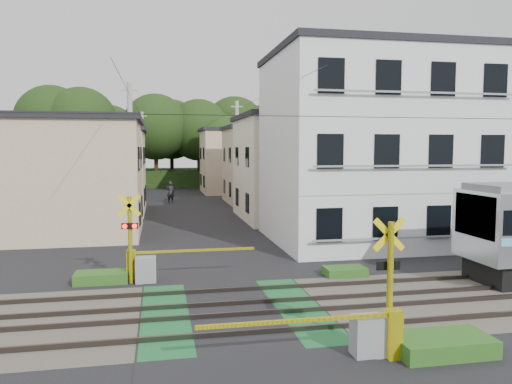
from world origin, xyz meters
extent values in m
plane|color=black|center=(0.00, 0.00, 0.00)|extent=(120.00, 120.00, 0.00)
cube|color=#47423A|center=(0.00, 0.00, 0.00)|extent=(120.00, 6.00, 0.00)
cube|color=black|center=(0.00, 0.00, 0.01)|extent=(5.20, 120.00, 0.00)
cube|color=#145126|center=(-1.90, 0.00, 0.01)|extent=(1.30, 6.00, 0.00)
cube|color=#145126|center=(1.90, 0.00, 0.01)|extent=(1.30, 6.00, 0.00)
cube|color=#3F3833|center=(0.00, -1.90, 0.07)|extent=(120.00, 0.08, 0.14)
cube|color=#3F3833|center=(0.00, -0.50, 0.07)|extent=(120.00, 0.08, 0.14)
cube|color=#3F3833|center=(0.00, 0.50, 0.07)|extent=(120.00, 0.08, 0.14)
cube|color=#3F3833|center=(0.00, 1.90, 0.07)|extent=(120.00, 0.08, 0.14)
cube|color=black|center=(8.45, 1.20, 2.36)|extent=(0.10, 2.19, 1.42)
cylinder|color=#FFED0D|center=(3.00, -3.60, 1.50)|extent=(0.14, 0.14, 3.00)
cube|color=#FFED0D|center=(3.00, -3.50, 2.70)|extent=(0.77, 0.05, 0.77)
cube|color=#FFED0D|center=(3.00, -3.50, 2.70)|extent=(0.77, 0.05, 0.77)
cube|color=black|center=(3.00, -3.50, 2.00)|extent=(0.55, 0.05, 0.20)
sphere|color=#FF0C07|center=(2.84, -3.44, 2.00)|extent=(0.16, 0.16, 0.16)
sphere|color=#FF0C07|center=(3.16, -3.44, 2.00)|extent=(0.16, 0.16, 0.16)
cube|color=gray|center=(2.50, -3.60, 0.45)|extent=(0.70, 0.50, 0.90)
cube|color=#FFED0D|center=(3.00, -3.85, 0.55)|extent=(0.30, 0.30, 1.10)
cube|color=#FFED0D|center=(0.75, -3.85, 1.00)|extent=(4.20, 0.08, 0.08)
cylinder|color=#FFED0D|center=(-3.00, 3.60, 1.50)|extent=(0.14, 0.14, 3.00)
cube|color=#FFED0D|center=(-3.00, 3.50, 2.70)|extent=(0.77, 0.05, 0.77)
cube|color=#FFED0D|center=(-3.00, 3.50, 2.70)|extent=(0.77, 0.05, 0.77)
cube|color=black|center=(-3.00, 3.50, 2.00)|extent=(0.55, 0.05, 0.20)
sphere|color=#FF0C07|center=(-3.16, 3.44, 2.00)|extent=(0.16, 0.16, 0.16)
sphere|color=#FF0C07|center=(-2.84, 3.44, 2.00)|extent=(0.16, 0.16, 0.16)
cube|color=gray|center=(-2.50, 3.60, 0.45)|extent=(0.70, 0.50, 0.90)
cube|color=#FFED0D|center=(-3.00, 3.85, 0.55)|extent=(0.30, 0.30, 1.10)
cube|color=#FFED0D|center=(-0.75, 3.85, 1.00)|extent=(4.20, 0.08, 0.08)
cube|color=white|center=(8.50, 9.50, 4.50)|extent=(10.00, 8.00, 9.00)
cube|color=black|center=(8.50, 9.50, 9.15)|extent=(10.20, 8.16, 0.30)
cube|color=black|center=(4.80, 5.47, 1.50)|extent=(1.10, 0.06, 1.40)
cube|color=black|center=(7.25, 5.47, 1.50)|extent=(1.10, 0.06, 1.40)
cube|color=black|center=(9.70, 5.47, 1.50)|extent=(1.10, 0.06, 1.40)
cube|color=black|center=(12.15, 5.47, 1.50)|extent=(1.10, 0.06, 1.40)
cube|color=gray|center=(8.50, 5.25, 0.90)|extent=(9.00, 0.06, 0.08)
cube|color=black|center=(4.80, 5.47, 4.50)|extent=(1.10, 0.06, 1.40)
cube|color=black|center=(7.25, 5.47, 4.50)|extent=(1.10, 0.06, 1.40)
cube|color=black|center=(9.70, 5.47, 4.50)|extent=(1.10, 0.06, 1.40)
cube|color=black|center=(12.15, 5.47, 4.50)|extent=(1.10, 0.06, 1.40)
cube|color=gray|center=(8.50, 5.25, 3.90)|extent=(9.00, 0.06, 0.08)
cube|color=black|center=(4.80, 5.47, 7.50)|extent=(1.10, 0.06, 1.40)
cube|color=black|center=(7.25, 5.47, 7.50)|extent=(1.10, 0.06, 1.40)
cube|color=black|center=(9.70, 5.47, 7.50)|extent=(1.10, 0.06, 1.40)
cube|color=black|center=(12.15, 5.47, 7.50)|extent=(1.10, 0.06, 1.40)
cube|color=gray|center=(8.50, 5.25, 6.90)|extent=(9.00, 0.06, 0.08)
cube|color=#C7AD8C|center=(-6.50, 14.00, 3.00)|extent=(7.00, 7.00, 6.00)
cube|color=black|center=(-6.50, 14.00, 6.15)|extent=(7.35, 7.35, 0.30)
cube|color=black|center=(-2.97, 12.25, 1.30)|extent=(0.06, 1.00, 1.20)
cube|color=black|center=(-2.97, 15.75, 1.30)|extent=(0.06, 1.00, 1.20)
cube|color=black|center=(-2.97, 12.25, 4.10)|extent=(0.06, 1.00, 1.20)
cube|color=black|center=(-2.97, 15.75, 4.10)|extent=(0.06, 1.00, 1.20)
cube|color=silver|center=(6.80, 18.00, 3.25)|extent=(7.00, 8.00, 6.50)
cube|color=black|center=(6.80, 18.00, 6.65)|extent=(7.35, 8.40, 0.30)
cube|color=black|center=(3.27, 16.00, 1.30)|extent=(0.06, 1.00, 1.20)
cube|color=black|center=(3.27, 20.00, 1.30)|extent=(0.06, 1.00, 1.20)
cube|color=black|center=(3.27, 16.00, 4.10)|extent=(0.06, 1.00, 1.20)
cube|color=black|center=(3.27, 20.00, 4.10)|extent=(0.06, 1.00, 1.20)
cube|color=#C7AD8C|center=(-7.00, 23.00, 2.90)|extent=(8.00, 7.00, 5.80)
cube|color=black|center=(-7.00, 23.00, 5.95)|extent=(8.40, 7.35, 0.30)
cube|color=black|center=(-2.97, 21.25, 1.30)|extent=(0.06, 1.00, 1.20)
cube|color=black|center=(-2.97, 24.75, 1.30)|extent=(0.06, 1.00, 1.20)
cube|color=black|center=(-2.97, 21.25, 4.10)|extent=(0.06, 1.00, 1.20)
cube|color=black|center=(-2.97, 24.75, 4.10)|extent=(0.06, 1.00, 1.20)
cube|color=#C7AD8C|center=(7.20, 28.00, 3.10)|extent=(7.00, 7.00, 6.20)
cube|color=black|center=(7.20, 28.00, 6.35)|extent=(7.35, 7.35, 0.30)
cube|color=black|center=(3.67, 26.25, 1.30)|extent=(0.06, 1.00, 1.20)
cube|color=black|center=(3.67, 29.75, 1.30)|extent=(0.06, 1.00, 1.20)
cube|color=black|center=(3.67, 26.25, 4.10)|extent=(0.06, 1.00, 1.20)
cube|color=black|center=(3.67, 29.75, 4.10)|extent=(0.06, 1.00, 1.20)
cube|color=#A2A4A7|center=(-6.80, 33.00, 3.00)|extent=(7.00, 8.00, 6.00)
cube|color=black|center=(-6.80, 33.00, 6.15)|extent=(7.35, 8.40, 0.30)
cube|color=black|center=(-3.27, 31.00, 1.30)|extent=(0.06, 1.00, 1.20)
cube|color=black|center=(-3.27, 35.00, 1.30)|extent=(0.06, 1.00, 1.20)
cube|color=black|center=(-3.27, 31.00, 4.10)|extent=(0.06, 1.00, 1.20)
cube|color=black|center=(-3.27, 35.00, 4.10)|extent=(0.06, 1.00, 1.20)
cube|color=#C7AD8C|center=(6.50, 38.00, 3.20)|extent=(8.00, 7.00, 6.40)
cube|color=black|center=(6.50, 38.00, 6.55)|extent=(8.40, 7.35, 0.30)
cube|color=black|center=(2.47, 36.25, 1.30)|extent=(0.06, 1.00, 1.20)
cube|color=black|center=(2.47, 39.75, 1.30)|extent=(0.06, 1.00, 1.20)
cube|color=black|center=(2.47, 36.25, 4.10)|extent=(0.06, 1.00, 1.20)
cube|color=black|center=(2.47, 39.75, 4.10)|extent=(0.06, 1.00, 1.20)
cube|color=#1D3311|center=(0.00, 50.00, 1.00)|extent=(40.00, 10.00, 2.00)
cylinder|color=#332114|center=(-13.92, 47.55, 2.97)|extent=(0.50, 0.50, 5.93)
sphere|color=#1D3311|center=(-13.92, 47.55, 7.71)|extent=(8.30, 8.30, 8.30)
cylinder|color=#332114|center=(-10.53, 46.40, 2.90)|extent=(0.50, 0.50, 5.80)
sphere|color=#1D3311|center=(-10.53, 46.40, 7.53)|extent=(8.11, 8.11, 8.11)
cylinder|color=#332114|center=(-7.75, 49.65, 2.47)|extent=(0.50, 0.50, 4.95)
sphere|color=#1D3311|center=(-7.75, 49.65, 6.43)|extent=(6.92, 6.92, 6.92)
cylinder|color=#332114|center=(-6.21, 46.70, 2.08)|extent=(0.50, 0.50, 4.15)
sphere|color=#1D3311|center=(-6.21, 46.70, 5.40)|extent=(5.81, 5.81, 5.81)
cylinder|color=#332114|center=(-2.23, 45.57, 2.73)|extent=(0.50, 0.50, 5.46)
sphere|color=#1D3311|center=(-2.23, 45.57, 7.10)|extent=(7.65, 7.65, 7.65)
cylinder|color=#332114|center=(-0.28, 50.73, 2.70)|extent=(0.50, 0.50, 5.40)
sphere|color=#1D3311|center=(-0.28, 50.73, 7.02)|extent=(7.56, 7.56, 7.56)
cylinder|color=#332114|center=(2.83, 46.38, 2.62)|extent=(0.50, 0.50, 5.24)
sphere|color=#1D3311|center=(2.83, 46.38, 6.81)|extent=(7.33, 7.33, 7.33)
cylinder|color=#332114|center=(5.00, 45.36, 2.21)|extent=(0.50, 0.50, 4.41)
sphere|color=#1D3311|center=(5.00, 45.36, 5.73)|extent=(6.17, 6.17, 6.17)
cylinder|color=#332114|center=(7.73, 50.09, 2.82)|extent=(0.50, 0.50, 5.63)
sphere|color=#1D3311|center=(7.73, 50.09, 7.32)|extent=(7.88, 7.88, 7.88)
cylinder|color=#332114|center=(11.53, 46.44, 2.55)|extent=(0.50, 0.50, 5.09)
sphere|color=#1D3311|center=(11.53, 46.44, 6.62)|extent=(7.13, 7.13, 7.13)
cylinder|color=#332114|center=(14.05, 50.79, 2.08)|extent=(0.50, 0.50, 4.17)
sphere|color=#1D3311|center=(14.05, 50.79, 5.42)|extent=(5.84, 5.84, 5.84)
cube|color=black|center=(6.00, 1.20, 5.60)|extent=(60.00, 0.02, 0.02)
cylinder|color=#A5A5A0|center=(-3.40, 13.00, 4.00)|extent=(0.26, 0.26, 8.00)
cube|color=#A5A5A0|center=(-3.40, 13.00, 7.60)|extent=(0.90, 0.08, 0.08)
cylinder|color=#A5A5A0|center=(3.60, 22.00, 4.00)|extent=(0.26, 0.26, 8.00)
cube|color=#A5A5A0|center=(3.60, 22.00, 7.60)|extent=(0.90, 0.08, 0.08)
cylinder|color=#A5A5A0|center=(-3.40, 34.00, 4.00)|extent=(0.26, 0.26, 8.00)
cube|color=#A5A5A0|center=(-3.40, 34.00, 7.60)|extent=(0.90, 0.08, 0.08)
cube|color=black|center=(-3.40, 23.50, 7.40)|extent=(0.02, 42.00, 0.02)
cube|color=black|center=(3.60, 23.50, 7.40)|extent=(0.02, 42.00, 0.02)
imported|color=#212129|center=(-1.03, 28.88, 0.92)|extent=(0.79, 0.66, 1.84)
cube|color=#2D5E1E|center=(4.20, -3.80, 0.20)|extent=(2.20, 1.20, 0.40)
cube|color=#2D5E1E|center=(-4.00, 3.90, 0.18)|extent=(1.80, 1.00, 0.36)
cube|color=#2D5E1E|center=(4.60, 3.20, 0.15)|extent=(1.50, 0.90, 0.30)
camera|label=1|loc=(-2.03, -13.69, 4.61)|focal=35.00mm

